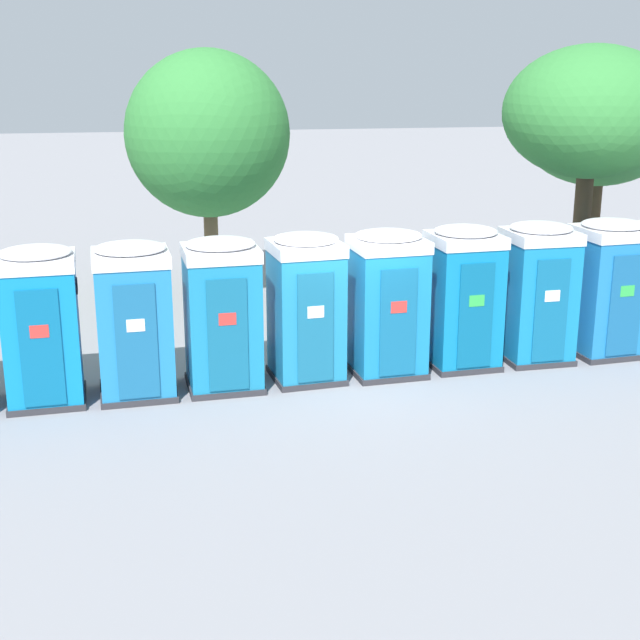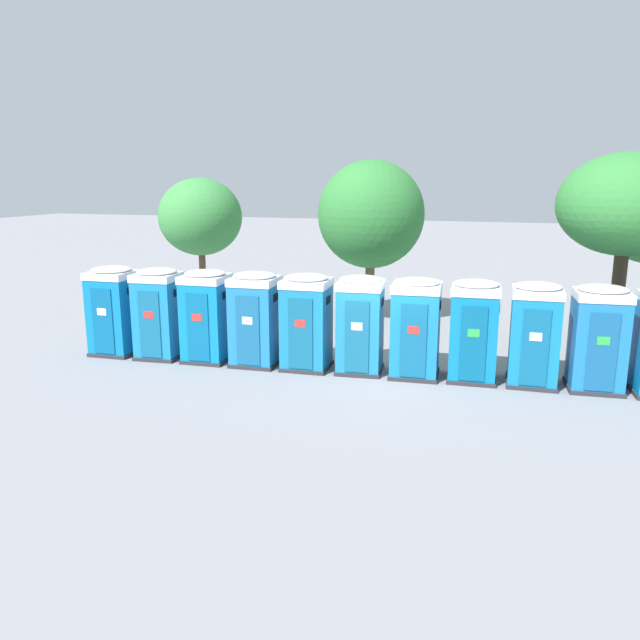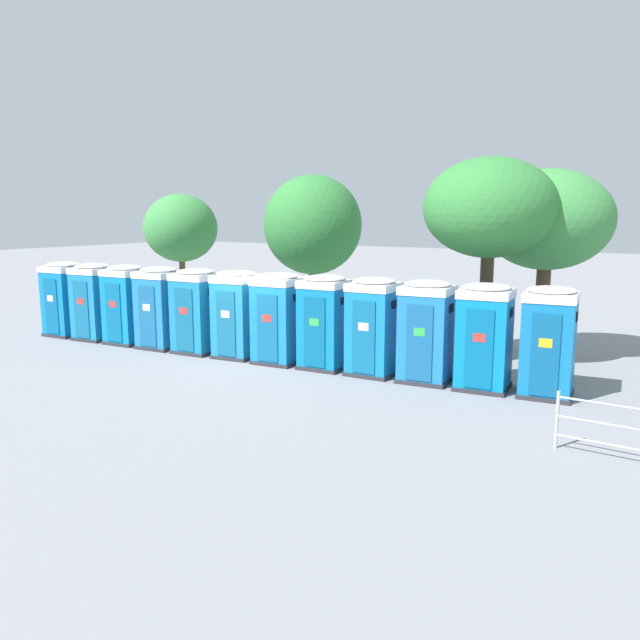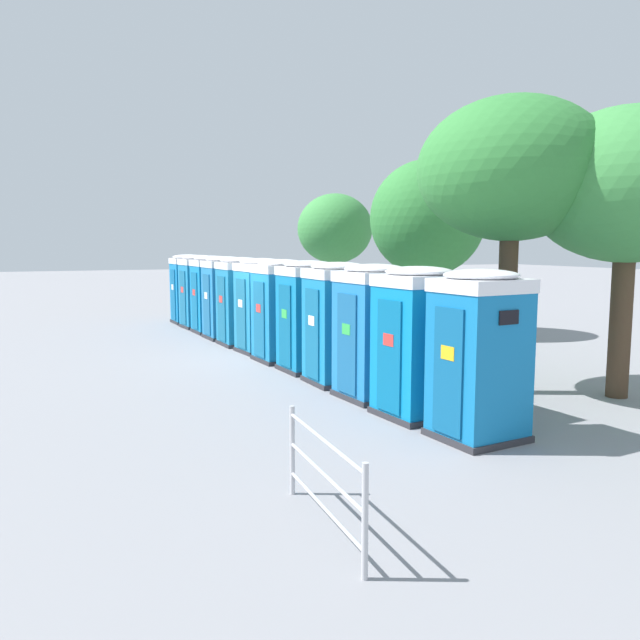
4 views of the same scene
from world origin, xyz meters
name	(u,v)px [view 1 (image 1 of 4)]	position (x,y,z in m)	size (l,w,h in m)	color
ground_plane	(347,376)	(0.00, 0.00, 0.00)	(120.00, 120.00, 0.00)	gray
portapotty_2	(41,325)	(-5.00, -0.27, 1.28)	(1.26, 1.26, 2.54)	#2D2D33
portapotty_3	(134,319)	(-3.57, -0.22, 1.28)	(1.29, 1.26, 2.54)	#2D2D33
portapotty_4	(222,313)	(-2.14, -0.13, 1.28)	(1.29, 1.26, 2.54)	#2D2D33
portapotty_5	(306,307)	(-0.72, 0.01, 1.28)	(1.27, 1.30, 2.54)	#2D2D33
portapotty_6	(387,302)	(0.71, 0.05, 1.28)	(1.30, 1.28, 2.54)	#2D2D33
portapotty_7	(463,296)	(2.14, 0.19, 1.28)	(1.25, 1.26, 2.54)	#2D2D33
portapotty_8	(537,292)	(3.57, 0.26, 1.28)	(1.22, 1.23, 2.54)	#2D2D33
portapotty_9	(608,287)	(5.00, 0.32, 1.28)	(1.33, 1.29, 2.54)	#2D2D33
street_tree_0	(599,124)	(6.84, 4.62, 3.94)	(3.64, 3.64, 5.40)	#4C3826
street_tree_2	(208,134)	(-1.86, 6.02, 3.72)	(3.68, 3.68, 5.59)	brown
street_tree_3	(590,114)	(5.70, 2.88, 4.27)	(3.56, 3.56, 5.65)	#4C3826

